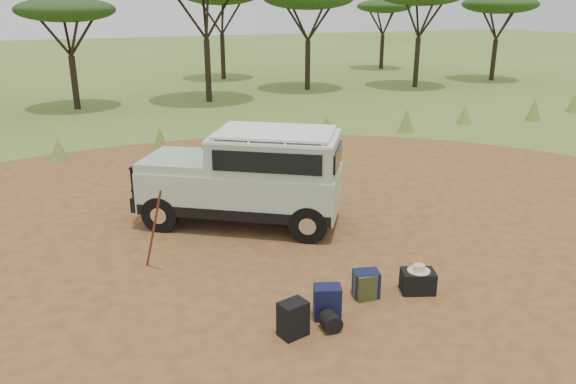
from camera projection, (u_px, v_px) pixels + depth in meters
name	position (u px, v px, depth m)	size (l,w,h in m)	color
ground	(252.00, 270.00, 10.16)	(140.00, 140.00, 0.00)	olive
dirt_clearing	(252.00, 270.00, 10.16)	(23.00, 23.00, 0.01)	olive
grass_fringe	(165.00, 142.00, 17.65)	(36.60, 1.60, 0.90)	olive
safari_vehicle	(248.00, 179.00, 11.97)	(4.51, 3.77, 2.10)	#A4BEA3
walking_staff	(154.00, 230.00, 9.89)	(0.04, 0.04, 1.72)	maroon
backpack_black	(293.00, 319.00, 8.11)	(0.40, 0.29, 0.55)	black
backpack_navy	(327.00, 302.00, 8.57)	(0.41, 0.29, 0.54)	#13143C
backpack_olive	(365.00, 287.00, 9.12)	(0.32, 0.23, 0.45)	#3E4620
duffel_navy	(366.00, 284.00, 9.20)	(0.41, 0.31, 0.46)	#13143C
hard_case	(418.00, 281.00, 9.36)	(0.54, 0.38, 0.38)	black
stuff_sack	(331.00, 322.00, 8.28)	(0.28, 0.28, 0.28)	black
safari_hat	(419.00, 269.00, 9.28)	(0.38, 0.38, 0.11)	beige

